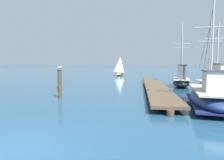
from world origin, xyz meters
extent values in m
plane|color=navy|center=(0.00, 0.00, 0.00)|extent=(400.00, 400.00, 0.00)
cube|color=brown|center=(5.85, 13.11, 0.37)|extent=(2.97, 18.17, 0.16)
cylinder|color=#4C3D2D|center=(5.26, 4.08, 0.15)|extent=(0.36, 0.36, 0.29)
cylinder|color=#4C3D2D|center=(5.56, 8.60, 0.15)|extent=(0.36, 0.36, 0.29)
cylinder|color=#4C3D2D|center=(5.85, 13.11, 0.15)|extent=(0.36, 0.36, 0.29)
cylinder|color=#4C3D2D|center=(6.14, 17.62, 0.15)|extent=(0.36, 0.36, 0.29)
cylinder|color=#4C3D2D|center=(6.44, 22.13, 0.15)|extent=(0.36, 0.36, 0.29)
cube|color=#333338|center=(4.82, 9.55, 0.49)|extent=(0.13, 0.21, 0.08)
cube|color=#333338|center=(6.41, 9.45, 0.49)|extent=(0.13, 0.21, 0.08)
ellipsoid|color=navy|center=(7.89, 6.08, 0.52)|extent=(3.38, 6.26, 1.03)
cube|color=#B2AD9E|center=(7.89, 6.08, 0.99)|extent=(3.00, 5.62, 0.08)
cube|color=#19234C|center=(7.89, 6.08, 0.28)|extent=(3.38, 6.15, 0.08)
cube|color=silver|center=(7.69, 5.21, 1.53)|extent=(1.35, 1.79, 1.00)
cube|color=#3D3D42|center=(7.69, 5.21, 2.06)|extent=(1.45, 1.93, 0.06)
cylinder|color=#B2ADA3|center=(7.95, 6.37, 3.61)|extent=(0.11, 0.11, 5.15)
cylinder|color=#B2ADA3|center=(7.95, 6.37, 4.42)|extent=(1.89, 0.48, 0.06)
cylinder|color=#333338|center=(8.25, 7.73, 3.86)|extent=(0.61, 2.62, 3.81)
ellipsoid|color=black|center=(8.93, 15.93, 0.42)|extent=(2.66, 4.70, 0.84)
cube|color=#B2AD9E|center=(8.93, 15.93, 0.80)|extent=(2.36, 4.22, 0.08)
cube|color=#565B66|center=(8.78, 15.28, 1.54)|extent=(0.96, 1.07, 1.40)
cube|color=#3D3D42|center=(8.78, 15.28, 2.27)|extent=(1.04, 1.15, 0.06)
cylinder|color=#B2ADA3|center=(8.98, 16.14, 3.13)|extent=(0.11, 0.11, 4.58)
cylinder|color=#B2ADA3|center=(8.98, 16.14, 4.39)|extent=(1.51, 0.41, 0.06)
cylinder|color=#333338|center=(9.26, 17.35, 3.36)|extent=(0.56, 2.33, 3.39)
cylinder|color=#B2ADA3|center=(9.20, 17.11, 3.75)|extent=(0.11, 0.11, 5.82)
cylinder|color=#B2ADA3|center=(9.20, 17.11, 4.07)|extent=(1.51, 0.41, 0.06)
cylinder|color=#333338|center=(9.56, 18.64, 4.04)|extent=(0.71, 2.95, 4.30)
ellipsoid|color=#337556|center=(10.30, 10.76, 0.47)|extent=(2.38, 6.72, 0.95)
cube|color=#B2AD9E|center=(10.30, 10.76, 0.91)|extent=(2.10, 6.05, 0.08)
cube|color=silver|center=(10.27, 9.76, 1.65)|extent=(1.29, 1.72, 1.41)
cylinder|color=#B2ADA3|center=(10.31, 11.09, 3.25)|extent=(0.11, 0.11, 4.59)
cylinder|color=#B2ADA3|center=(10.31, 11.09, 4.35)|extent=(1.94, 0.13, 0.06)
cylinder|color=#333338|center=(10.36, 12.33, 3.48)|extent=(0.11, 2.39, 3.40)
cylinder|color=#B2ADA3|center=(10.37, 12.59, 3.63)|extent=(0.11, 0.11, 5.37)
cylinder|color=#B2ADA3|center=(10.37, 12.59, 4.27)|extent=(1.94, 0.13, 0.06)
cylinder|color=#333338|center=(10.42, 14.04, 3.90)|extent=(0.12, 2.79, 3.97)
cylinder|color=#4C3D2D|center=(-1.37, 8.40, 1.00)|extent=(0.26, 0.26, 1.99)
cylinder|color=#28282D|center=(-1.37, 8.40, 1.96)|extent=(0.30, 0.30, 0.06)
cylinder|color=gold|center=(-1.39, 8.42, 2.03)|extent=(0.01, 0.01, 0.07)
cylinder|color=gold|center=(-1.36, 8.38, 2.03)|extent=(0.01, 0.01, 0.07)
ellipsoid|color=white|center=(-1.37, 8.40, 2.13)|extent=(0.30, 0.26, 0.13)
ellipsoid|color=silver|center=(-1.42, 8.43, 2.14)|extent=(0.21, 0.16, 0.09)
ellipsoid|color=#383838|center=(-1.51, 8.37, 2.14)|extent=(0.07, 0.06, 0.04)
ellipsoid|color=silver|center=(-1.36, 8.34, 2.14)|extent=(0.21, 0.16, 0.09)
ellipsoid|color=#383838|center=(-1.45, 8.28, 2.14)|extent=(0.07, 0.06, 0.04)
cone|color=white|center=(-1.50, 8.31, 2.13)|extent=(0.11, 0.10, 0.07)
sphere|color=white|center=(-1.28, 8.46, 2.22)|extent=(0.08, 0.08, 0.08)
cone|color=gold|center=(-1.24, 8.49, 2.21)|extent=(0.05, 0.05, 0.02)
sphere|color=#E04C1E|center=(-3.08, 13.36, 0.26)|extent=(0.51, 0.51, 0.51)
torus|color=black|center=(-3.08, 13.36, 0.51)|extent=(0.14, 0.02, 0.14)
ellipsoid|color=gold|center=(2.02, 34.35, 0.30)|extent=(1.86, 4.61, 0.60)
cylinder|color=#B2ADA3|center=(2.04, 34.45, 2.31)|extent=(0.08, 0.08, 3.42)
cone|color=silver|center=(1.98, 34.11, 2.14)|extent=(2.89, 2.65, 3.12)
camera|label=1|loc=(3.19, -5.26, 2.47)|focal=32.44mm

